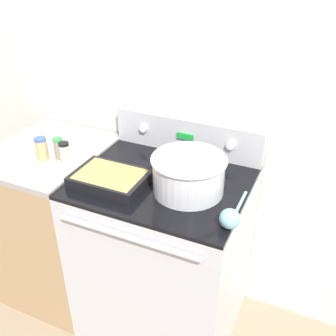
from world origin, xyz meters
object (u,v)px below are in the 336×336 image
Objects in this scene: ladle at (230,218)px; spice_jar_blue_cap at (42,149)px; mixing_bowl at (189,173)px; casserole_dish at (110,178)px; spice_jar_green_cap at (59,148)px; spice_jar_black_cap at (65,153)px.

spice_jar_blue_cap reaches higher than ladle.
mixing_bowl is at bearing 146.05° from ladle.
mixing_bowl reaches higher than spice_jar_blue_cap.
casserole_dish is 0.36m from spice_jar_green_cap.
mixing_bowl is 0.77m from spice_jar_blue_cap.
ladle reaches higher than casserole_dish.
mixing_bowl is 1.00× the size of casserole_dish.
spice_jar_blue_cap reaches higher than spice_jar_black_cap.
spice_jar_blue_cap is at bearing -175.10° from spice_jar_black_cap.
spice_jar_green_cap is at bearing 153.10° from spice_jar_black_cap.
spice_jar_green_cap is at bearing 166.26° from casserole_dish.
casserole_dish is at bearing -164.89° from mixing_bowl.
spice_jar_black_cap is at bearing 169.22° from casserole_dish.
ladle is 2.67× the size of spice_jar_green_cap.
ladle is at bearing -6.70° from casserole_dish.
spice_jar_black_cap reaches higher than ladle.
spice_jar_black_cap is 0.07m from spice_jar_green_cap.
spice_jar_green_cap is at bearing 29.77° from spice_jar_blue_cap.
spice_jar_blue_cap is at bearing 174.08° from casserole_dish.
spice_jar_blue_cap reaches higher than casserole_dish.
spice_jar_green_cap is (-0.70, -0.01, -0.02)m from mixing_bowl.
casserole_dish is (-0.35, -0.09, -0.06)m from mixing_bowl.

